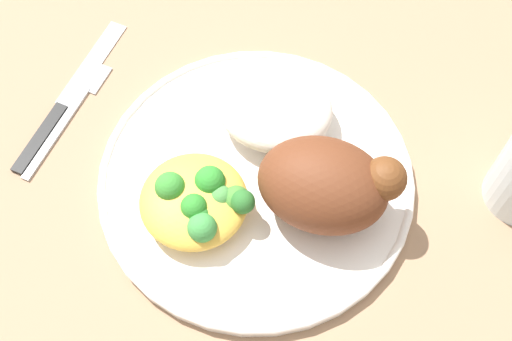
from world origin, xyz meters
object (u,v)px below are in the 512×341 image
plate (256,179)px  fork (70,112)px  rice_pile (271,107)px  knife (62,106)px  roasted_chicken (327,185)px  mac_cheese_with_broccoli (197,201)px

plate → fork: size_ratio=1.97×
rice_pile → knife: (-0.20, -0.03, -0.03)m
rice_pile → roasted_chicken: bearing=-47.2°
fork → plate: bearing=-7.0°
mac_cheese_with_broccoli → fork: (-0.15, 0.07, -0.03)m
fork → knife: knife is taller
roasted_chicken → rice_pile: roasted_chicken is taller
plate → rice_pile: rice_pile is taller
roasted_chicken → knife: (-0.26, 0.04, -0.05)m
mac_cheese_with_broccoli → knife: bearing=156.0°
mac_cheese_with_broccoli → knife: (-0.16, 0.07, -0.03)m
roasted_chicken → knife: 0.27m
roasted_chicken → mac_cheese_with_broccoli: roasted_chicken is taller
rice_pile → fork: bearing=-168.7°
rice_pile → fork: 0.19m
plate → mac_cheese_with_broccoli: (-0.04, -0.04, 0.02)m
roasted_chicken → knife: bearing=171.8°
knife → plate: bearing=-7.8°
roasted_chicken → rice_pile: 0.10m
roasted_chicken → rice_pile: bearing=132.8°
knife → rice_pile: bearing=9.6°
plate → knife: size_ratio=1.48×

